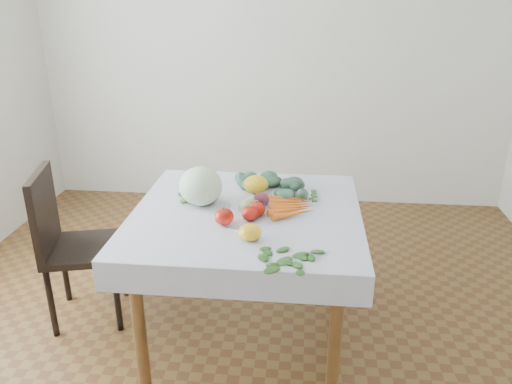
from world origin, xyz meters
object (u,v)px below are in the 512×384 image
(cabbage, at_px, (201,186))
(heirloom_back, at_px, (256,184))
(carrot_bunch, at_px, (292,206))
(table, at_px, (247,229))
(chair, at_px, (67,237))

(cabbage, distance_m, heirloom_back, 0.33)
(cabbage, bearing_deg, carrot_bunch, -2.76)
(table, distance_m, carrot_bunch, 0.26)
(table, bearing_deg, carrot_bunch, 10.61)
(table, height_order, chair, chair)
(table, height_order, heirloom_back, heirloom_back)
(chair, bearing_deg, table, -5.12)
(heirloom_back, bearing_deg, chair, -171.21)
(heirloom_back, bearing_deg, table, -95.14)
(table, xyz_separation_m, chair, (-1.01, 0.09, -0.14))
(chair, height_order, heirloom_back, chair)
(chair, relative_size, heirloom_back, 6.62)
(cabbage, relative_size, carrot_bunch, 0.79)
(table, xyz_separation_m, carrot_bunch, (0.22, 0.04, 0.12))
(heirloom_back, bearing_deg, carrot_bunch, -46.22)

